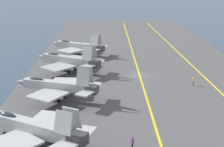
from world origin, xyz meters
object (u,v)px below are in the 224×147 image
object	(u,v)px
parked_jet_third	(68,60)
parked_jet_second	(57,86)
parked_jet_fourth	(78,46)
crew_yellow_vest	(193,81)
crew_purple_vest	(132,142)
parked_jet_nearest	(32,128)

from	to	relation	value
parked_jet_third	parked_jet_second	bearing A→B (deg)	-179.62
parked_jet_third	parked_jet_fourth	xyz separation A→B (m)	(16.43, -0.82, -0.25)
parked_jet_second	crew_yellow_vest	world-z (taller)	parked_jet_second
crew_yellow_vest	crew_purple_vest	world-z (taller)	crew_yellow_vest
parked_jet_third	crew_yellow_vest	bearing A→B (deg)	-111.78
parked_jet_nearest	crew_yellow_vest	bearing A→B (deg)	-48.27
parked_jet_fourth	crew_purple_vest	size ratio (longest dim) A/B	9.52
parked_jet_third	crew_purple_vest	distance (m)	36.98
crew_purple_vest	crew_yellow_vest	bearing A→B (deg)	-28.74
parked_jet_second	parked_jet_third	distance (m)	17.72
parked_jet_nearest	crew_yellow_vest	size ratio (longest dim) A/B	9.05
crew_yellow_vest	parked_jet_nearest	bearing A→B (deg)	131.73
parked_jet_nearest	crew_yellow_vest	distance (m)	35.31
parked_jet_third	crew_yellow_vest	size ratio (longest dim) A/B	8.98
parked_jet_nearest	parked_jet_third	bearing A→B (deg)	-1.45
parked_jet_second	parked_jet_fourth	world-z (taller)	parked_jet_second
parked_jet_fourth	crew_yellow_vest	distance (m)	36.29
parked_jet_second	parked_jet_third	size ratio (longest dim) A/B	0.97
parked_jet_nearest	parked_jet_second	size ratio (longest dim) A/B	1.04
parked_jet_nearest	parked_jet_third	distance (m)	33.67
parked_jet_third	crew_yellow_vest	distance (m)	27.48
parked_jet_fourth	crew_yellow_vest	xyz separation A→B (m)	(-26.61, -24.65, -1.32)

